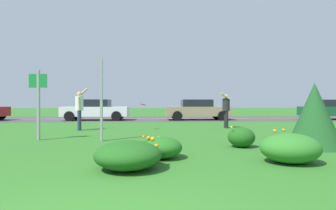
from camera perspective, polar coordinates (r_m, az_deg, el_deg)
ground_plane at (r=11.33m, az=-6.36°, el=-5.63°), size 120.00×120.00×0.00m
highway_strip at (r=20.49m, az=-4.81°, el=-2.95°), size 120.00×7.26×0.01m
highway_center_stripe at (r=20.49m, az=-4.81°, el=-2.94°), size 120.00×0.16×0.00m
daylily_clump_mid_left at (r=5.83m, az=24.76°, el=-8.40°), size 1.18×1.00×0.64m
daylily_clump_front_center at (r=4.86m, az=-8.57°, el=-10.58°), size 1.20×1.16×0.56m
daylily_clump_front_left at (r=7.45m, az=15.47°, el=-6.66°), size 0.72×0.71×0.58m
daylily_clump_front_right at (r=5.77m, az=-1.48°, el=-9.11°), size 0.90×0.89×0.51m
sign_post_near_path at (r=9.44m, az=-26.09°, el=1.49°), size 0.56×0.10×2.25m
sign_post_by_roadside at (r=8.54m, az=-14.12°, el=1.02°), size 0.07×0.10×2.56m
evergreen_shrub_side at (r=8.01m, az=28.94°, el=-1.96°), size 1.38×1.38×1.72m
person_thrower_white_shirt at (r=12.23m, az=-18.49°, el=-0.40°), size 0.50×0.52×1.87m
person_catcher_dark_shirt at (r=12.96m, az=12.35°, el=-0.60°), size 0.52×0.52×1.70m
frisbee_red at (r=11.84m, az=-5.45°, el=0.12°), size 0.27×0.27×0.10m
car_white_center_left at (r=19.26m, az=-15.30°, el=-0.98°), size 4.50×2.00×1.45m
car_tan_center_right at (r=19.06m, az=6.36°, el=-0.98°), size 4.50×2.00×1.45m
car_dark_green_rightmost at (r=22.91m, az=31.90°, el=-0.81°), size 4.50×2.00×1.45m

